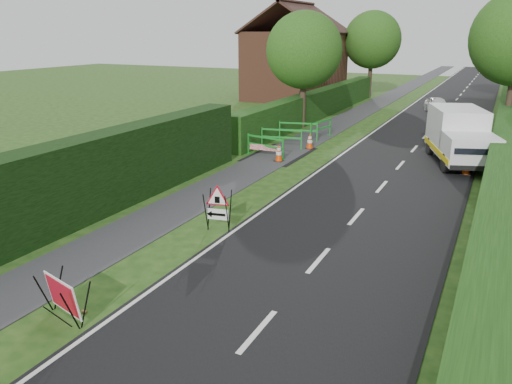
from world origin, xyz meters
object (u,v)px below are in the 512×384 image
(red_rect_sign, at_px, (62,297))
(triangle_sign, at_px, (216,205))
(hatchback_car, at_px, (437,105))
(works_van, at_px, (460,135))

(red_rect_sign, bearing_deg, triangle_sign, 100.67)
(triangle_sign, relative_size, hatchback_car, 0.37)
(triangle_sign, bearing_deg, hatchback_car, 72.38)
(hatchback_car, bearing_deg, works_van, -99.36)
(triangle_sign, xyz_separation_m, hatchback_car, (2.73, 25.98, -0.27))
(triangle_sign, bearing_deg, works_van, 53.22)
(red_rect_sign, xyz_separation_m, triangle_sign, (0.35, 5.38, 0.30))
(triangle_sign, bearing_deg, red_rect_sign, -105.40)
(red_rect_sign, height_order, triangle_sign, triangle_sign)
(triangle_sign, height_order, works_van, works_van)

